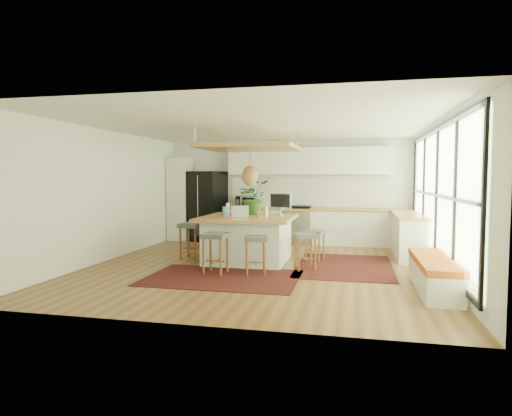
% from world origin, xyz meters
% --- Properties ---
extents(floor, '(7.00, 7.00, 0.00)m').
position_xyz_m(floor, '(0.00, 0.00, 0.00)').
color(floor, brown).
rests_on(floor, ground).
extents(ceiling, '(7.00, 7.00, 0.00)m').
position_xyz_m(ceiling, '(0.00, 0.00, 2.70)').
color(ceiling, white).
rests_on(ceiling, ground).
extents(wall_back, '(6.50, 0.00, 6.50)m').
position_xyz_m(wall_back, '(0.00, 3.50, 1.35)').
color(wall_back, white).
rests_on(wall_back, ground).
extents(wall_front, '(6.50, 0.00, 6.50)m').
position_xyz_m(wall_front, '(0.00, -3.50, 1.35)').
color(wall_front, white).
rests_on(wall_front, ground).
extents(wall_left, '(0.00, 7.00, 7.00)m').
position_xyz_m(wall_left, '(-3.25, 0.00, 1.35)').
color(wall_left, white).
rests_on(wall_left, ground).
extents(wall_right, '(0.00, 7.00, 7.00)m').
position_xyz_m(wall_right, '(3.25, 0.00, 1.35)').
color(wall_right, white).
rests_on(wall_right, ground).
extents(window_wall, '(0.10, 6.20, 2.60)m').
position_xyz_m(window_wall, '(3.22, 0.00, 1.40)').
color(window_wall, black).
rests_on(window_wall, wall_right).
extents(pantry, '(0.55, 0.60, 2.25)m').
position_xyz_m(pantry, '(-2.95, 3.18, 1.12)').
color(pantry, white).
rests_on(pantry, floor).
extents(back_counter_base, '(4.20, 0.60, 0.88)m').
position_xyz_m(back_counter_base, '(0.55, 3.18, 0.44)').
color(back_counter_base, white).
rests_on(back_counter_base, floor).
extents(back_counter_top, '(4.24, 0.64, 0.05)m').
position_xyz_m(back_counter_top, '(0.55, 3.18, 0.90)').
color(back_counter_top, '#A7753B').
rests_on(back_counter_top, back_counter_base).
extents(backsplash, '(4.20, 0.02, 0.80)m').
position_xyz_m(backsplash, '(0.55, 3.48, 1.35)').
color(backsplash, white).
rests_on(backsplash, wall_back).
extents(upper_cabinets, '(4.20, 0.34, 0.70)m').
position_xyz_m(upper_cabinets, '(0.55, 3.32, 2.15)').
color(upper_cabinets, white).
rests_on(upper_cabinets, wall_back).
extents(range, '(0.76, 0.62, 1.00)m').
position_xyz_m(range, '(0.30, 3.18, 0.50)').
color(range, '#A5A5AA').
rests_on(range, floor).
extents(right_counter_base, '(0.60, 2.50, 0.88)m').
position_xyz_m(right_counter_base, '(2.93, 2.00, 0.44)').
color(right_counter_base, white).
rests_on(right_counter_base, floor).
extents(right_counter_top, '(0.64, 2.54, 0.05)m').
position_xyz_m(right_counter_top, '(2.93, 2.00, 0.90)').
color(right_counter_top, '#A7753B').
rests_on(right_counter_top, right_counter_base).
extents(window_bench, '(0.52, 2.00, 0.50)m').
position_xyz_m(window_bench, '(2.95, -1.20, 0.25)').
color(window_bench, white).
rests_on(window_bench, floor).
extents(ceiling_panel, '(1.86, 1.86, 0.80)m').
position_xyz_m(ceiling_panel, '(-0.30, 0.40, 2.05)').
color(ceiling_panel, '#A7753B').
rests_on(ceiling_panel, ceiling).
extents(rug_near, '(2.60, 1.80, 0.01)m').
position_xyz_m(rug_near, '(-0.44, -1.09, 0.01)').
color(rug_near, black).
rests_on(rug_near, floor).
extents(rug_right, '(1.80, 2.60, 0.01)m').
position_xyz_m(rug_right, '(1.59, 0.38, 0.01)').
color(rug_right, black).
rests_on(rug_right, floor).
extents(fridge, '(1.11, 0.98, 1.89)m').
position_xyz_m(fridge, '(-2.17, 3.16, 0.93)').
color(fridge, black).
rests_on(fridge, floor).
extents(island, '(1.85, 1.85, 0.93)m').
position_xyz_m(island, '(-0.36, 0.48, 0.47)').
color(island, '#A7753B').
rests_on(island, floor).
extents(stool_near_left, '(0.46, 0.46, 0.73)m').
position_xyz_m(stool_near_left, '(-0.66, -0.77, 0.35)').
color(stool_near_left, '#444A4C').
rests_on(stool_near_left, floor).
extents(stool_near_right, '(0.49, 0.49, 0.68)m').
position_xyz_m(stool_near_right, '(0.05, -0.68, 0.35)').
color(stool_near_right, '#444A4C').
rests_on(stool_near_right, floor).
extents(stool_right_front, '(0.51, 0.51, 0.69)m').
position_xyz_m(stool_right_front, '(0.87, -0.11, 0.35)').
color(stool_right_front, '#444A4C').
rests_on(stool_right_front, floor).
extents(stool_right_back, '(0.46, 0.46, 0.63)m').
position_xyz_m(stool_right_back, '(0.97, 0.89, 0.35)').
color(stool_right_back, '#444A4C').
rests_on(stool_right_back, floor).
extents(stool_left_side, '(0.51, 0.51, 0.77)m').
position_xyz_m(stool_left_side, '(-1.56, 0.40, 0.35)').
color(stool_left_side, '#444A4C').
rests_on(stool_left_side, floor).
extents(laptop, '(0.43, 0.45, 0.26)m').
position_xyz_m(laptop, '(-0.41, 0.04, 1.05)').
color(laptop, '#A5A5AA').
rests_on(laptop, island).
extents(monitor, '(0.54, 0.35, 0.47)m').
position_xyz_m(monitor, '(0.25, 0.80, 1.19)').
color(monitor, '#A5A5AA').
rests_on(monitor, island).
extents(microwave, '(0.62, 0.44, 0.38)m').
position_xyz_m(microwave, '(-1.06, 3.14, 1.11)').
color(microwave, '#A5A5AA').
rests_on(microwave, back_counter_top).
extents(island_plant, '(0.89, 0.93, 0.58)m').
position_xyz_m(island_plant, '(-0.36, 1.00, 1.22)').
color(island_plant, '#1E4C19').
rests_on(island_plant, island).
extents(island_bowl, '(0.25, 0.25, 0.05)m').
position_xyz_m(island_bowl, '(-0.92, 0.97, 0.96)').
color(island_bowl, white).
rests_on(island_bowl, island).
extents(island_bottle_0, '(0.07, 0.07, 0.19)m').
position_xyz_m(island_bottle_0, '(-0.91, 0.58, 1.03)').
color(island_bottle_0, '#2F9CBD').
rests_on(island_bottle_0, island).
extents(island_bottle_1, '(0.07, 0.07, 0.19)m').
position_xyz_m(island_bottle_1, '(-0.76, 0.33, 1.03)').
color(island_bottle_1, silver).
rests_on(island_bottle_1, island).
extents(island_bottle_2, '(0.07, 0.07, 0.19)m').
position_xyz_m(island_bottle_2, '(-0.11, 0.18, 1.03)').
color(island_bottle_2, brown).
rests_on(island_bottle_2, island).
extents(island_bottle_3, '(0.07, 0.07, 0.19)m').
position_xyz_m(island_bottle_3, '(-0.01, 0.53, 1.03)').
color(island_bottle_3, white).
rests_on(island_bottle_3, island).
extents(island_bottle_4, '(0.07, 0.07, 0.19)m').
position_xyz_m(island_bottle_4, '(-0.56, 0.73, 1.03)').
color(island_bottle_4, '#578F55').
rests_on(island_bottle_4, island).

